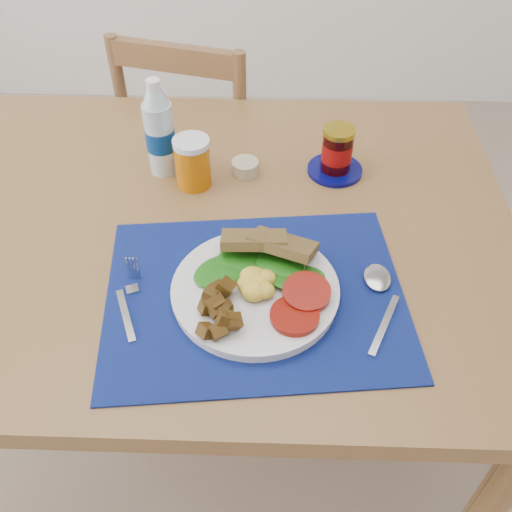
{
  "coord_description": "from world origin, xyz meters",
  "views": [
    {
      "loc": [
        0.24,
        -0.61,
        1.46
      ],
      "look_at": [
        0.21,
        0.05,
        0.8
      ],
      "focal_mm": 40.0,
      "sensor_mm": 36.0,
      "label": 1
    }
  ],
  "objects_px": {
    "water_bottle": "(160,133)",
    "chair_far": "(197,137)",
    "juice_glass": "(193,164)",
    "jam_on_saucer": "(337,153)",
    "breakfast_plate": "(252,288)"
  },
  "relations": [
    {
      "from": "chair_far",
      "to": "water_bottle",
      "type": "relative_size",
      "value": 5.16
    },
    {
      "from": "breakfast_plate",
      "to": "jam_on_saucer",
      "type": "xyz_separation_m",
      "value": [
        0.16,
        0.35,
        0.02
      ]
    },
    {
      "from": "water_bottle",
      "to": "jam_on_saucer",
      "type": "distance_m",
      "value": 0.36
    },
    {
      "from": "water_bottle",
      "to": "chair_far",
      "type": "bearing_deg",
      "value": 89.37
    },
    {
      "from": "water_bottle",
      "to": "jam_on_saucer",
      "type": "bearing_deg",
      "value": 0.64
    },
    {
      "from": "water_bottle",
      "to": "juice_glass",
      "type": "height_order",
      "value": "water_bottle"
    },
    {
      "from": "chair_far",
      "to": "jam_on_saucer",
      "type": "height_order",
      "value": "chair_far"
    },
    {
      "from": "breakfast_plate",
      "to": "juice_glass",
      "type": "relative_size",
      "value": 2.78
    },
    {
      "from": "chair_far",
      "to": "juice_glass",
      "type": "bearing_deg",
      "value": 111.24
    },
    {
      "from": "chair_far",
      "to": "breakfast_plate",
      "type": "xyz_separation_m",
      "value": [
        0.19,
        -0.8,
        0.23
      ]
    },
    {
      "from": "juice_glass",
      "to": "jam_on_saucer",
      "type": "bearing_deg",
      "value": 9.76
    },
    {
      "from": "chair_far",
      "to": "water_bottle",
      "type": "distance_m",
      "value": 0.54
    },
    {
      "from": "chair_far",
      "to": "water_bottle",
      "type": "bearing_deg",
      "value": 103.32
    },
    {
      "from": "juice_glass",
      "to": "jam_on_saucer",
      "type": "distance_m",
      "value": 0.29
    },
    {
      "from": "jam_on_saucer",
      "to": "breakfast_plate",
      "type": "bearing_deg",
      "value": -114.27
    }
  ]
}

